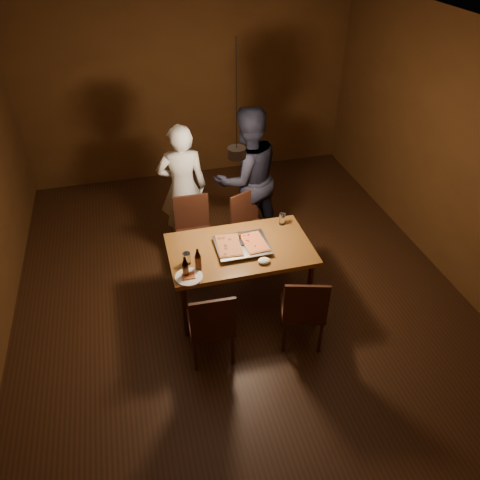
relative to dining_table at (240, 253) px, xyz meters
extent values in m
plane|color=#351A0E|center=(0.02, 0.19, -0.68)|extent=(6.00, 6.00, 0.00)
plane|color=beige|center=(0.02, 0.19, 2.12)|extent=(6.00, 6.00, 0.00)
plane|color=#532F13|center=(0.02, 3.19, 0.72)|extent=(5.00, 0.00, 5.00)
plane|color=#532F13|center=(0.02, -2.81, 0.72)|extent=(5.00, 0.00, 5.00)
plane|color=#532F13|center=(2.52, 0.19, 0.72)|extent=(0.00, 6.00, 6.00)
cube|color=brown|center=(0.00, 0.00, 0.05)|extent=(1.50, 0.90, 0.05)
cylinder|color=#38190F|center=(-0.67, -0.37, -0.33)|extent=(0.06, 0.06, 0.70)
cylinder|color=#38190F|center=(0.67, -0.37, -0.33)|extent=(0.06, 0.06, 0.70)
cylinder|color=#38190F|center=(-0.67, 0.37, -0.33)|extent=(0.06, 0.06, 0.70)
cylinder|color=#38190F|center=(0.67, 0.37, -0.33)|extent=(0.06, 0.06, 0.70)
cube|color=#38190F|center=(-0.36, 0.75, -0.25)|extent=(0.43, 0.43, 0.04)
cube|color=#38190F|center=(-0.36, 0.94, -0.01)|extent=(0.42, 0.04, 0.45)
cube|color=#38190F|center=(0.35, 0.67, -0.25)|extent=(0.56, 0.56, 0.04)
cube|color=#38190F|center=(0.27, 0.84, -0.01)|extent=(0.40, 0.20, 0.45)
cube|color=#38190F|center=(-0.46, -0.67, -0.25)|extent=(0.44, 0.44, 0.04)
cube|color=#38190F|center=(-0.47, -0.86, -0.01)|extent=(0.42, 0.05, 0.45)
cube|color=#38190F|center=(0.46, -0.70, -0.25)|extent=(0.52, 0.52, 0.04)
cube|color=#38190F|center=(0.41, -0.89, -0.01)|extent=(0.41, 0.15, 0.45)
cube|color=silver|center=(0.02, -0.01, 0.10)|extent=(0.57, 0.48, 0.05)
cube|color=maroon|center=(-0.12, 0.00, 0.13)|extent=(0.27, 0.40, 0.02)
cube|color=gold|center=(0.15, -0.02, 0.13)|extent=(0.26, 0.38, 0.02)
cylinder|color=black|center=(-0.62, -0.31, 0.15)|extent=(0.06, 0.06, 0.15)
cone|color=black|center=(-0.62, -0.31, 0.27)|extent=(0.06, 0.06, 0.08)
cylinder|color=black|center=(-0.49, -0.24, 0.15)|extent=(0.07, 0.07, 0.16)
cone|color=black|center=(-0.49, -0.24, 0.28)|extent=(0.07, 0.07, 0.09)
cylinder|color=silver|center=(-0.58, -0.12, 0.14)|extent=(0.08, 0.08, 0.13)
cylinder|color=silver|center=(0.57, 0.31, 0.14)|extent=(0.07, 0.07, 0.14)
cylinder|color=white|center=(-0.60, -0.34, 0.08)|extent=(0.27, 0.27, 0.02)
cube|color=gold|center=(-0.60, -0.34, 0.10)|extent=(0.12, 0.10, 0.01)
ellipsoid|color=white|center=(0.17, -0.30, 0.10)|extent=(0.13, 0.10, 0.05)
imported|color=silver|center=(-0.40, 1.26, 0.15)|extent=(0.63, 0.43, 1.65)
imported|color=black|center=(0.39, 1.15, 0.23)|extent=(1.02, 0.88, 1.82)
cylinder|color=black|center=(0.02, 0.19, 1.07)|extent=(0.18, 0.18, 0.10)
cylinder|color=black|center=(0.02, 0.19, 1.62)|extent=(0.01, 0.01, 1.00)
camera|label=1|loc=(-0.98, -3.77, 3.06)|focal=35.00mm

